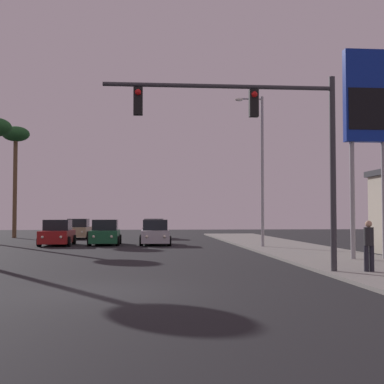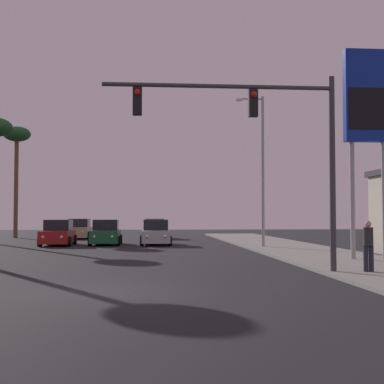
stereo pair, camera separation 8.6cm
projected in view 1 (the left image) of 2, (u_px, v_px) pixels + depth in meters
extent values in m
plane|color=black|center=(101.00, 292.00, 13.75)|extent=(120.00, 120.00, 0.00)
cube|color=gray|center=(328.00, 257.00, 24.52)|extent=(5.00, 60.00, 0.12)
cube|color=tan|center=(78.00, 232.00, 45.09)|extent=(1.87, 4.23, 0.80)
cube|color=black|center=(79.00, 223.00, 45.27)|extent=(1.63, 2.03, 0.70)
cylinder|color=black|center=(65.00, 235.00, 43.70)|extent=(0.24, 0.64, 0.64)
cylinder|color=black|center=(87.00, 235.00, 43.85)|extent=(0.24, 0.64, 0.64)
cylinder|color=black|center=(70.00, 234.00, 46.29)|extent=(0.24, 0.64, 0.64)
cylinder|color=black|center=(91.00, 234.00, 46.45)|extent=(0.24, 0.64, 0.64)
sphere|color=#F2EACC|center=(68.00, 232.00, 42.93)|extent=(0.18, 0.18, 0.18)
sphere|color=#F2EACC|center=(82.00, 232.00, 43.02)|extent=(0.18, 0.18, 0.18)
cube|color=silver|center=(154.00, 232.00, 45.49)|extent=(1.93, 4.25, 0.80)
cube|color=black|center=(154.00, 223.00, 45.67)|extent=(1.66, 2.05, 0.70)
cylinder|color=black|center=(143.00, 235.00, 44.11)|extent=(0.24, 0.64, 0.64)
cylinder|color=black|center=(165.00, 235.00, 44.26)|extent=(0.24, 0.64, 0.64)
cylinder|color=black|center=(143.00, 234.00, 46.70)|extent=(0.24, 0.64, 0.64)
cylinder|color=black|center=(164.00, 234.00, 46.85)|extent=(0.24, 0.64, 0.64)
sphere|color=#F2EACC|center=(147.00, 232.00, 43.34)|extent=(0.18, 0.18, 0.18)
sphere|color=#F2EACC|center=(161.00, 232.00, 43.43)|extent=(0.18, 0.18, 0.18)
cube|color=#B7B7BC|center=(155.00, 236.00, 35.62)|extent=(1.81, 4.20, 0.80)
cube|color=black|center=(155.00, 225.00, 35.80)|extent=(1.60, 2.00, 0.70)
cylinder|color=black|center=(141.00, 241.00, 34.24)|extent=(0.24, 0.64, 0.64)
cylinder|color=black|center=(169.00, 241.00, 34.39)|extent=(0.24, 0.64, 0.64)
cylinder|color=black|center=(142.00, 239.00, 36.83)|extent=(0.24, 0.64, 0.64)
cylinder|color=black|center=(168.00, 239.00, 36.98)|extent=(0.24, 0.64, 0.64)
sphere|color=#F2EACC|center=(147.00, 237.00, 33.47)|extent=(0.18, 0.18, 0.18)
sphere|color=#F2EACC|center=(164.00, 237.00, 33.56)|extent=(0.18, 0.18, 0.18)
cube|color=#195933|center=(105.00, 236.00, 35.60)|extent=(1.82, 4.21, 0.80)
cube|color=black|center=(105.00, 225.00, 35.78)|extent=(1.61, 2.01, 0.70)
cylinder|color=black|center=(89.00, 241.00, 34.21)|extent=(0.24, 0.64, 0.64)
cylinder|color=black|center=(118.00, 241.00, 34.37)|extent=(0.24, 0.64, 0.64)
cylinder|color=black|center=(93.00, 239.00, 36.81)|extent=(0.24, 0.64, 0.64)
cylinder|color=black|center=(120.00, 239.00, 36.96)|extent=(0.24, 0.64, 0.64)
sphere|color=#F2EACC|center=(94.00, 237.00, 33.44)|extent=(0.18, 0.18, 0.18)
sphere|color=#F2EACC|center=(111.00, 237.00, 33.54)|extent=(0.18, 0.18, 0.18)
cube|color=maroon|center=(57.00, 237.00, 34.88)|extent=(1.80, 4.20, 0.80)
cube|color=black|center=(58.00, 225.00, 35.07)|extent=(1.60, 2.00, 0.70)
cylinder|color=black|center=(39.00, 242.00, 33.50)|extent=(0.24, 0.64, 0.64)
cylinder|color=black|center=(68.00, 241.00, 33.65)|extent=(0.24, 0.64, 0.64)
cylinder|color=black|center=(47.00, 240.00, 36.09)|extent=(0.24, 0.64, 0.64)
cylinder|color=black|center=(74.00, 240.00, 36.25)|extent=(0.24, 0.64, 0.64)
sphere|color=#F2EACC|center=(42.00, 237.00, 32.73)|extent=(0.18, 0.18, 0.18)
sphere|color=#F2EACC|center=(61.00, 237.00, 32.82)|extent=(0.18, 0.18, 0.18)
cylinder|color=#38383D|center=(333.00, 173.00, 17.81)|extent=(0.20, 0.20, 6.50)
cylinder|color=#38383D|center=(219.00, 86.00, 17.61)|extent=(7.63, 0.14, 0.14)
cube|color=black|center=(254.00, 103.00, 17.68)|extent=(0.30, 0.24, 0.90)
sphere|color=red|center=(255.00, 94.00, 17.55)|extent=(0.20, 0.20, 0.20)
cube|color=black|center=(138.00, 101.00, 17.36)|extent=(0.30, 0.24, 0.90)
sphere|color=red|center=(138.00, 92.00, 17.23)|extent=(0.20, 0.20, 0.20)
cylinder|color=#99999E|center=(262.00, 171.00, 31.99)|extent=(0.18, 0.18, 9.00)
cylinder|color=#99999E|center=(250.00, 99.00, 32.12)|extent=(1.40, 0.10, 0.10)
ellipsoid|color=silver|center=(239.00, 100.00, 32.06)|extent=(0.50, 0.24, 0.20)
cylinder|color=#99999E|center=(352.00, 200.00, 22.79)|extent=(0.20, 0.20, 5.00)
cylinder|color=#99999E|center=(384.00, 200.00, 22.91)|extent=(0.20, 0.20, 5.00)
cube|color=navy|center=(367.00, 96.00, 23.04)|extent=(2.00, 0.40, 4.00)
cube|color=black|center=(369.00, 109.00, 22.81)|extent=(1.80, 0.03, 1.80)
cylinder|color=#23232D|center=(366.00, 259.00, 17.53)|extent=(0.16, 0.16, 0.85)
cylinder|color=#23232D|center=(372.00, 258.00, 17.55)|extent=(0.16, 0.16, 0.85)
cylinder|color=#262628|center=(369.00, 236.00, 17.57)|extent=(0.32, 0.32, 0.60)
sphere|color=tan|center=(369.00, 224.00, 17.59)|extent=(0.22, 0.22, 0.22)
cylinder|color=brown|center=(15.00, 188.00, 46.91)|extent=(0.36, 0.36, 8.68)
ellipsoid|color=#1E5123|center=(16.00, 134.00, 47.12)|extent=(2.40, 2.40, 1.32)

